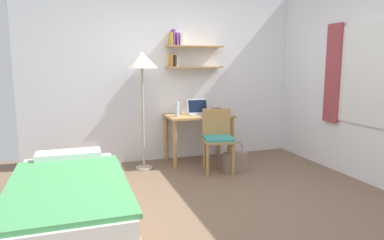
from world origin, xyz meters
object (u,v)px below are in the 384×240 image
Objects in this scene: bed at (69,204)px; desk at (199,124)px; water_bottle at (177,109)px; desk_chair at (218,137)px; laptop at (199,110)px; handbag at (236,161)px; book_stack at (216,111)px; standing_lamp at (142,65)px.

bed is 2.58m from desk.
bed is 2.33m from water_bottle.
bed is 2.33× the size of desk_chair.
bed is 2.33m from desk_chair.
laptop is at bearing 18.76° from water_bottle.
desk_chair is (0.10, -0.52, -0.10)m from desk.
water_bottle is at bearing 138.79° from handbag.
laptop is at bearing 169.98° from book_stack.
water_bottle reaches higher than bed.
desk is at bearing 10.63° from water_bottle.
laptop is at bearing 112.21° from handbag.
laptop is (0.02, 0.06, 0.19)m from desk.
book_stack is at bearing -10.02° from laptop.
standing_lamp is (-0.87, -0.12, 0.88)m from desk.
desk_chair is (1.96, 1.23, 0.24)m from bed.
bed is 2.67m from laptop.
handbag is at bearing 26.85° from bed.
bed is 6.03× the size of laptop.
standing_lamp reaches higher than bed.
water_bottle is 0.51× the size of handbag.
desk_chair is 0.52× the size of standing_lamp.
laptop is 1.51× the size of water_bottle.
book_stack is at bearing 7.01° from water_bottle.
book_stack is (0.19, 0.53, 0.28)m from desk_chair.
handbag is (0.67, -0.59, -0.69)m from water_bottle.
standing_lamp is 3.85× the size of handbag.
desk is 0.54m from desk_chair.
desk is at bearing -177.47° from book_stack.
desk is 2.30× the size of handbag.
desk is at bearing 115.52° from handbag.
water_bottle is (-0.38, -0.13, 0.05)m from laptop.
handbag is (0.21, -0.13, -0.34)m from desk_chair.
desk is at bearing 43.36° from bed.
water_bottle is 0.66m from book_stack.
desk_chair reaches higher than book_stack.
laptop is (0.89, 0.18, -0.68)m from standing_lamp.
book_stack reaches higher than handbag.
handbag is at bearing -32.31° from desk_chair.
water_bottle is at bearing -161.24° from laptop.
book_stack is (0.27, -0.05, -0.02)m from laptop.
standing_lamp is at bearing 58.81° from bed.
book_stack is at bearing 2.53° from desk.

